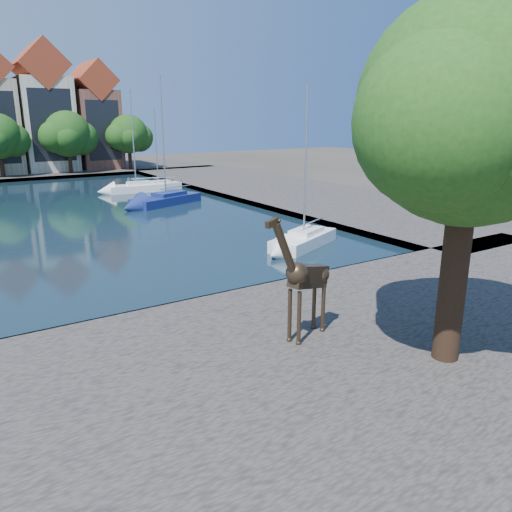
% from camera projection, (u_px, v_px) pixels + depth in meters
% --- Properties ---
extents(ground, '(160.00, 160.00, 0.00)m').
position_uv_depth(ground, '(118.00, 326.00, 19.09)').
color(ground, '#38332B').
rests_on(ground, ground).
extents(water_basin, '(38.00, 50.00, 0.08)m').
position_uv_depth(water_basin, '(20.00, 219.00, 38.52)').
color(water_basin, black).
rests_on(water_basin, ground).
extents(near_quay, '(50.00, 14.00, 0.50)m').
position_uv_depth(near_quay, '(200.00, 407.00, 13.36)').
color(near_quay, '#4C4642').
rests_on(near_quay, ground).
extents(right_quay, '(14.00, 52.00, 0.50)m').
position_uv_depth(right_quay, '(283.00, 191.00, 51.45)').
color(right_quay, '#4C4642').
rests_on(right_quay, ground).
extents(plane_tree, '(8.32, 6.40, 10.62)m').
position_uv_depth(plane_tree, '(474.00, 119.00, 13.67)').
color(plane_tree, '#332114').
rests_on(plane_tree, near_quay).
extents(townhouse_east_mid, '(6.43, 9.18, 16.65)m').
position_uv_depth(townhouse_east_mid, '(44.00, 112.00, 66.63)').
color(townhouse_east_mid, beige).
rests_on(townhouse_east_mid, far_quay).
extents(townhouse_east_end, '(5.44, 9.18, 14.43)m').
position_uv_depth(townhouse_east_end, '(94.00, 120.00, 70.28)').
color(townhouse_east_end, brown).
rests_on(townhouse_east_end, far_quay).
extents(far_tree_east, '(7.54, 5.80, 7.84)m').
position_uv_depth(far_tree_east, '(68.00, 135.00, 63.80)').
color(far_tree_east, '#332114').
rests_on(far_tree_east, far_quay).
extents(far_tree_far_east, '(6.76, 5.20, 7.36)m').
position_uv_depth(far_tree_far_east, '(129.00, 135.00, 67.99)').
color(far_tree_far_east, '#332114').
rests_on(far_tree_far_east, far_quay).
extents(giraffe_statue, '(3.04, 1.15, 4.40)m').
position_uv_depth(giraffe_statue, '(304.00, 277.00, 16.33)').
color(giraffe_statue, '#37291B').
rests_on(giraffe_statue, near_quay).
extents(sailboat_right_a, '(5.65, 3.92, 9.36)m').
position_uv_depth(sailboat_right_a, '(304.00, 237.00, 30.24)').
color(sailboat_right_a, white).
rests_on(sailboat_right_a, water_basin).
extents(sailboat_right_b, '(7.04, 4.54, 10.93)m').
position_uv_depth(sailboat_right_b, '(166.00, 198.00, 44.42)').
color(sailboat_right_b, navy).
rests_on(sailboat_right_b, water_basin).
extents(sailboat_right_c, '(4.80, 1.78, 8.37)m').
position_uv_depth(sailboat_right_c, '(158.00, 184.00, 53.49)').
color(sailboat_right_c, silver).
rests_on(sailboat_right_c, water_basin).
extents(sailboat_right_d, '(5.66, 2.46, 10.14)m').
position_uv_depth(sailboat_right_d, '(136.00, 186.00, 51.50)').
color(sailboat_right_d, white).
rests_on(sailboat_right_d, water_basin).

